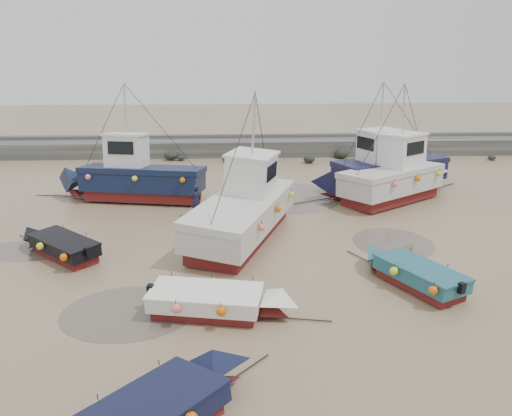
{
  "coord_description": "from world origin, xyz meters",
  "views": [
    {
      "loc": [
        -0.61,
        -16.46,
        7.97
      ],
      "look_at": [
        0.44,
        4.04,
        1.4
      ],
      "focal_mm": 35.0,
      "sensor_mm": 36.0,
      "label": 1
    }
  ],
  "objects_px": {
    "dinghy_4": "(60,243)",
    "person": "(196,217)",
    "dinghy_2": "(412,270)",
    "dinghy_5": "(217,299)",
    "cabin_boat_1": "(245,206)",
    "cabin_boat_0": "(132,176)",
    "cabin_boat_3": "(399,175)",
    "cabin_boat_2": "(382,169)"
  },
  "relations": [
    {
      "from": "cabin_boat_2",
      "to": "cabin_boat_3",
      "type": "height_order",
      "value": "same"
    },
    {
      "from": "cabin_boat_0",
      "to": "cabin_boat_2",
      "type": "relative_size",
      "value": 1.01
    },
    {
      "from": "dinghy_5",
      "to": "cabin_boat_1",
      "type": "xyz_separation_m",
      "value": [
        1.11,
        7.11,
        0.76
      ]
    },
    {
      "from": "dinghy_4",
      "to": "person",
      "type": "distance_m",
      "value": 6.96
    },
    {
      "from": "dinghy_4",
      "to": "dinghy_5",
      "type": "relative_size",
      "value": 0.79
    },
    {
      "from": "cabin_boat_0",
      "to": "cabin_boat_2",
      "type": "bearing_deg",
      "value": -75.34
    },
    {
      "from": "cabin_boat_1",
      "to": "cabin_boat_3",
      "type": "bearing_deg",
      "value": 50.95
    },
    {
      "from": "dinghy_2",
      "to": "person",
      "type": "relative_size",
      "value": 3.15
    },
    {
      "from": "cabin_boat_1",
      "to": "cabin_boat_0",
      "type": "bearing_deg",
      "value": 157.77
    },
    {
      "from": "cabin_boat_2",
      "to": "cabin_boat_3",
      "type": "xyz_separation_m",
      "value": [
        0.44,
        -1.68,
        0.03
      ]
    },
    {
      "from": "cabin_boat_1",
      "to": "dinghy_5",
      "type": "bearing_deg",
      "value": -78.0
    },
    {
      "from": "cabin_boat_0",
      "to": "person",
      "type": "relative_size",
      "value": 5.96
    },
    {
      "from": "dinghy_4",
      "to": "cabin_boat_0",
      "type": "distance_m",
      "value": 7.89
    },
    {
      "from": "dinghy_4",
      "to": "cabin_boat_3",
      "type": "xyz_separation_m",
      "value": [
        16.09,
        7.01,
        0.82
      ]
    },
    {
      "from": "dinghy_2",
      "to": "cabin_boat_1",
      "type": "distance_m",
      "value": 7.82
    },
    {
      "from": "dinghy_5",
      "to": "cabin_boat_1",
      "type": "distance_m",
      "value": 7.23
    },
    {
      "from": "cabin_boat_3",
      "to": "dinghy_2",
      "type": "bearing_deg",
      "value": -49.3
    },
    {
      "from": "cabin_boat_2",
      "to": "cabin_boat_3",
      "type": "bearing_deg",
      "value": 171.24
    },
    {
      "from": "dinghy_2",
      "to": "dinghy_4",
      "type": "relative_size",
      "value": 1.14
    },
    {
      "from": "cabin_boat_2",
      "to": "person",
      "type": "bearing_deg",
      "value": 87.78
    },
    {
      "from": "dinghy_5",
      "to": "cabin_boat_3",
      "type": "distance_m",
      "value": 15.48
    },
    {
      "from": "dinghy_2",
      "to": "dinghy_5",
      "type": "relative_size",
      "value": 0.9
    },
    {
      "from": "person",
      "to": "dinghy_2",
      "type": "bearing_deg",
      "value": 106.11
    },
    {
      "from": "dinghy_5",
      "to": "cabin_boat_3",
      "type": "xyz_separation_m",
      "value": [
        9.66,
        12.06,
        0.83
      ]
    },
    {
      "from": "dinghy_4",
      "to": "cabin_boat_3",
      "type": "distance_m",
      "value": 17.57
    },
    {
      "from": "dinghy_5",
      "to": "cabin_boat_0",
      "type": "relative_size",
      "value": 0.59
    },
    {
      "from": "dinghy_4",
      "to": "person",
      "type": "relative_size",
      "value": 2.76
    },
    {
      "from": "person",
      "to": "cabin_boat_0",
      "type": "bearing_deg",
      "value": -69.45
    },
    {
      "from": "dinghy_2",
      "to": "dinghy_5",
      "type": "distance_m",
      "value": 7.03
    },
    {
      "from": "dinghy_4",
      "to": "cabin_boat_1",
      "type": "xyz_separation_m",
      "value": [
        7.54,
        2.05,
        0.76
      ]
    },
    {
      "from": "dinghy_2",
      "to": "person",
      "type": "bearing_deg",
      "value": 107.86
    },
    {
      "from": "cabin_boat_1",
      "to": "cabin_boat_2",
      "type": "height_order",
      "value": "same"
    },
    {
      "from": "dinghy_2",
      "to": "cabin_boat_1",
      "type": "xyz_separation_m",
      "value": [
        -5.69,
        5.32,
        0.75
      ]
    },
    {
      "from": "cabin_boat_2",
      "to": "person",
      "type": "relative_size",
      "value": 5.88
    },
    {
      "from": "cabin_boat_3",
      "to": "person",
      "type": "height_order",
      "value": "cabin_boat_3"
    },
    {
      "from": "dinghy_2",
      "to": "cabin_boat_2",
      "type": "bearing_deg",
      "value": 50.78
    },
    {
      "from": "dinghy_5",
      "to": "cabin_boat_0",
      "type": "height_order",
      "value": "cabin_boat_0"
    },
    {
      "from": "dinghy_2",
      "to": "dinghy_5",
      "type": "height_order",
      "value": "same"
    },
    {
      "from": "dinghy_4",
      "to": "cabin_boat_0",
      "type": "xyz_separation_m",
      "value": [
        1.5,
        7.7,
        0.8
      ]
    },
    {
      "from": "dinghy_5",
      "to": "cabin_boat_2",
      "type": "xyz_separation_m",
      "value": [
        9.22,
        13.74,
        0.79
      ]
    },
    {
      "from": "dinghy_4",
      "to": "person",
      "type": "height_order",
      "value": "dinghy_4"
    },
    {
      "from": "cabin_boat_1",
      "to": "cabin_boat_3",
      "type": "distance_m",
      "value": 9.88
    }
  ]
}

